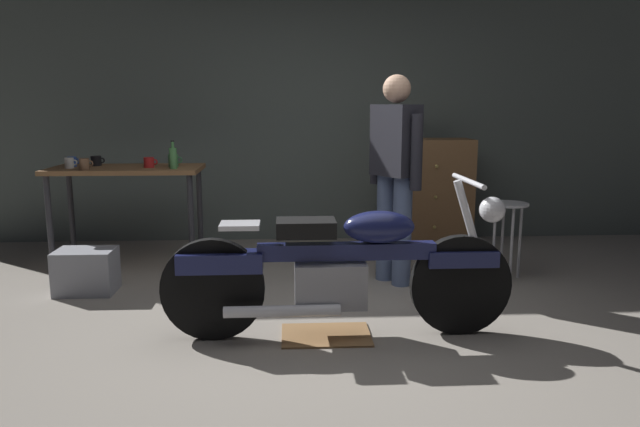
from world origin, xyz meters
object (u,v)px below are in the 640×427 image
Objects in this scene: wooden_dresser at (430,194)px; mug_red_diner at (149,162)px; mug_blue_enamel at (72,162)px; mug_green_speckled at (173,161)px; storage_bin at (86,271)px; mug_brown_stoneware at (85,164)px; shop_stool at (508,220)px; mug_white_ceramic at (70,163)px; mug_black_matte at (96,161)px; person_standing at (395,170)px; motorcycle at (341,267)px; bottle at (173,157)px.

wooden_dresser is 2.75m from mug_red_diner.
mug_blue_enamel is 0.90m from mug_green_speckled.
storage_bin is 3.82× the size of mug_brown_stoneware.
mug_red_diner reaches higher than shop_stool.
mug_brown_stoneware is 1.08× the size of mug_white_ceramic.
mug_black_matte is 1.13× the size of mug_white_ceramic.
storage_bin is (-2.42, -0.15, -0.76)m from person_standing.
shop_stool is 3.41m from storage_bin.
mug_blue_enamel is 1.02× the size of mug_white_ceramic.
mug_red_diner is (0.70, -0.13, 0.00)m from mug_blue_enamel.
bottle is (-1.29, 1.56, 0.55)m from motorcycle.
mug_white_ceramic is (-0.67, -0.02, 0.00)m from mug_red_diner.
mug_black_matte is (0.19, 0.05, 0.00)m from mug_blue_enamel.
person_standing is 1.39m from wooden_dresser.
person_standing is 2.61× the size of shop_stool.
mug_brown_stoneware is at bearing -162.36° from mug_red_diner.
storage_bin is at bearing -76.17° from mug_brown_stoneware.
mug_white_ceramic reaches higher than shop_stool.
motorcycle reaches higher than mug_white_ceramic.
mug_green_speckled is (0.57, 0.73, 0.79)m from storage_bin.
mug_blue_enamel is 0.45× the size of bottle.
storage_bin is 1.17m from mug_blue_enamel.
mug_black_matte is (-3.52, 0.65, 0.45)m from shop_stool.
mug_black_matte is at bearing 50.81° from mug_white_ceramic.
motorcycle is at bearing -50.37° from bottle.
person_standing is 2.66m from mug_black_matte.
wooden_dresser is 3.40m from mug_blue_enamel.
mug_white_ceramic reaches higher than mug_black_matte.
person_standing reaches higher than mug_brown_stoneware.
mug_blue_enamel is 0.20m from mug_black_matte.
mug_white_ceramic is at bearing -175.63° from mug_green_speckled.
bottle is (0.73, 0.04, 0.05)m from mug_brown_stoneware.
mug_white_ceramic is at bearing -168.13° from wooden_dresser.
person_standing is 13.53× the size of mug_green_speckled.
mug_red_diner is 0.97× the size of mug_green_speckled.
mug_black_matte is (-2.56, 0.71, 0.02)m from person_standing.
shop_stool is at bearing -8.88° from mug_red_diner.
storage_bin is at bearing -127.75° from mug_green_speckled.
mug_brown_stoneware is at bearing -177.09° from bottle.
mug_white_ceramic is at bearing 142.42° from motorcycle.
bottle is (-2.40, -0.79, 0.45)m from wooden_dresser.
shop_stool is at bearing -10.45° from mug_black_matte.
shop_stool is at bearing -10.35° from mug_green_speckled.
wooden_dresser reaches higher than storage_bin.
mug_brown_stoneware is 0.73m from bottle.
mug_brown_stoneware is (0.01, -0.34, 0.01)m from mug_black_matte.
wooden_dresser is 9.21× the size of mug_red_diner.
wooden_dresser is at bearing 11.87° from mug_white_ceramic.
storage_bin is at bearing 151.83° from motorcycle.
mug_green_speckled is (-2.43, -0.63, 0.41)m from wooden_dresser.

